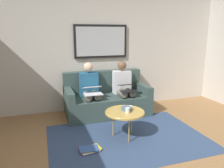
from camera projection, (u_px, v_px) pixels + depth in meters
wall_rear at (100, 52)px, 5.00m from camera, size 6.00×0.12×2.60m
area_rug at (127, 138)px, 3.68m from camera, size 2.60×1.80×0.01m
couch at (106, 99)px, 4.78m from camera, size 1.77×0.90×0.90m
framed_mirror at (101, 41)px, 4.86m from camera, size 1.21×0.05×0.74m
coffee_table at (125, 112)px, 3.61m from camera, size 0.66×0.66×0.47m
cup at (127, 110)px, 3.54m from camera, size 0.07×0.07×0.09m
bowl at (127, 108)px, 3.69m from camera, size 0.19×0.19×0.05m
person_left at (123, 86)px, 4.76m from camera, size 0.38×0.58×1.14m
laptop_black at (128, 87)px, 4.52m from camera, size 0.34×0.33×0.14m
person_right at (90, 88)px, 4.54m from camera, size 0.38×0.58×1.14m
laptop_white at (92, 90)px, 4.31m from camera, size 0.35×0.34×0.15m
magazine_stack at (90, 149)px, 3.27m from camera, size 0.34×0.26×0.04m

